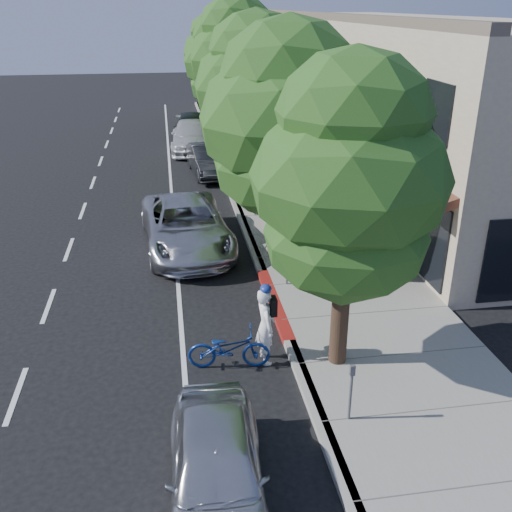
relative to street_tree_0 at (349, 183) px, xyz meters
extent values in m
plane|color=black|center=(-0.90, 2.00, -4.38)|extent=(120.00, 120.00, 0.00)
cube|color=gray|center=(1.40, 10.00, -4.31)|extent=(4.60, 56.00, 0.15)
cube|color=#9E998E|center=(-0.90, 10.00, -4.31)|extent=(0.30, 56.00, 0.15)
cube|color=maroon|center=(-0.90, 3.00, -4.31)|extent=(0.32, 4.00, 0.15)
cube|color=beige|center=(8.70, 20.00, -0.88)|extent=(10.00, 36.00, 7.00)
cylinder|color=black|center=(0.00, 0.00, -3.11)|extent=(0.40, 0.40, 2.54)
ellipsoid|color=#265519|center=(0.00, 0.00, -1.12)|extent=(3.48, 3.48, 2.79)
ellipsoid|color=#265519|center=(0.00, 0.00, 0.11)|extent=(4.10, 4.10, 3.28)
ellipsoid|color=#265519|center=(0.00, 0.00, 1.42)|extent=(3.07, 3.07, 2.46)
cylinder|color=black|center=(0.00, 6.00, -3.10)|extent=(0.40, 0.40, 2.57)
ellipsoid|color=#265519|center=(0.00, 6.00, -1.08)|extent=(4.56, 4.56, 3.65)
ellipsoid|color=#265519|center=(0.00, 6.00, 0.17)|extent=(5.37, 5.37, 4.30)
ellipsoid|color=#265519|center=(0.00, 6.00, 1.49)|extent=(4.03, 4.03, 3.22)
cylinder|color=black|center=(0.00, 12.00, -3.05)|extent=(0.40, 0.40, 2.66)
ellipsoid|color=#265519|center=(0.00, 12.00, -0.95)|extent=(4.19, 4.19, 3.35)
ellipsoid|color=#265519|center=(0.00, 12.00, 0.34)|extent=(4.92, 4.92, 3.94)
ellipsoid|color=#265519|center=(0.00, 12.00, 1.71)|extent=(3.69, 3.69, 2.95)
cylinder|color=black|center=(0.00, 18.00, -2.90)|extent=(0.40, 0.40, 2.97)
ellipsoid|color=#265519|center=(0.00, 18.00, -0.57)|extent=(3.92, 3.92, 3.14)
ellipsoid|color=#265519|center=(0.00, 18.00, 0.87)|extent=(4.61, 4.61, 3.69)
ellipsoid|color=#265519|center=(0.00, 18.00, 2.40)|extent=(3.46, 3.46, 2.77)
cylinder|color=black|center=(0.00, 24.00, -3.07)|extent=(0.40, 0.40, 2.61)
ellipsoid|color=#265519|center=(0.00, 24.00, -1.02)|extent=(4.07, 4.07, 3.26)
ellipsoid|color=#265519|center=(0.00, 24.00, 0.25)|extent=(4.79, 4.79, 3.83)
ellipsoid|color=#265519|center=(0.00, 24.00, 1.60)|extent=(3.59, 3.59, 2.87)
cylinder|color=black|center=(0.00, 30.00, -3.08)|extent=(0.40, 0.40, 2.61)
ellipsoid|color=#265519|center=(0.00, 30.00, -1.03)|extent=(3.68, 3.68, 2.94)
ellipsoid|color=#265519|center=(0.00, 30.00, 0.24)|extent=(4.33, 4.33, 3.46)
ellipsoid|color=#265519|center=(0.00, 30.00, 1.58)|extent=(3.25, 3.25, 2.60)
imported|color=white|center=(-1.60, 0.46, -3.45)|extent=(0.51, 0.72, 1.87)
imported|color=navy|center=(-2.47, 0.34, -3.89)|extent=(1.94, 0.87, 0.98)
imported|color=#BABABF|center=(-3.10, 7.50, -3.56)|extent=(3.19, 6.09, 1.64)
imported|color=black|center=(-1.63, 16.50, -3.65)|extent=(1.97, 4.54, 1.45)
imported|color=silver|center=(-2.17, 21.76, -3.59)|extent=(2.51, 5.54, 1.57)
imported|color=black|center=(-1.99, 23.50, -3.48)|extent=(2.49, 5.41, 1.80)
imported|color=silver|center=(-3.10, -3.50, -3.69)|extent=(1.81, 4.10, 1.37)
imported|color=black|center=(1.92, 9.21, -3.44)|extent=(0.97, 0.95, 1.58)
camera|label=1|loc=(-3.57, -10.61, 3.31)|focal=40.00mm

